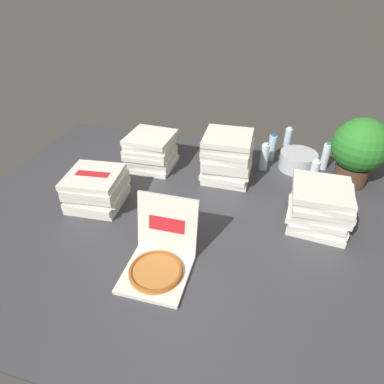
{
  "coord_description": "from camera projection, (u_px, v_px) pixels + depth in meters",
  "views": [
    {
      "loc": [
        0.46,
        -1.63,
        1.41
      ],
      "look_at": [
        -0.01,
        0.1,
        0.14
      ],
      "focal_mm": 30.06,
      "sensor_mm": 36.0,
      "label": 1
    }
  ],
  "objects": [
    {
      "name": "ground_plane",
      "position": [
        190.0,
        218.0,
        2.21
      ],
      "size": [
        3.2,
        2.4,
        0.02
      ],
      "primitive_type": "cube",
      "color": "#38383D"
    },
    {
      "name": "open_pizza_box",
      "position": [
        159.0,
        258.0,
        1.8
      ],
      "size": [
        0.36,
        0.44,
        0.37
      ],
      "color": "silver",
      "rests_on": "ground_plane"
    },
    {
      "name": "pizza_stack_left_mid",
      "position": [
        97.0,
        189.0,
        2.26
      ],
      "size": [
        0.41,
        0.41,
        0.25
      ],
      "color": "silver",
      "rests_on": "ground_plane"
    },
    {
      "name": "pizza_stack_center_far",
      "position": [
        320.0,
        206.0,
        2.07
      ],
      "size": [
        0.41,
        0.41,
        0.29
      ],
      "color": "silver",
      "rests_on": "ground_plane"
    },
    {
      "name": "pizza_stack_center_near",
      "position": [
        151.0,
        151.0,
        2.69
      ],
      "size": [
        0.38,
        0.39,
        0.29
      ],
      "color": "silver",
      "rests_on": "ground_plane"
    },
    {
      "name": "pizza_stack_left_far",
      "position": [
        228.0,
        157.0,
        2.52
      ],
      "size": [
        0.38,
        0.39,
        0.37
      ],
      "color": "silver",
      "rests_on": "ground_plane"
    },
    {
      "name": "ice_bucket",
      "position": [
        298.0,
        161.0,
        2.69
      ],
      "size": [
        0.31,
        0.31,
        0.14
      ],
      "primitive_type": "cylinder",
      "color": "#B7BABF",
      "rests_on": "ground_plane"
    },
    {
      "name": "water_bottle_0",
      "position": [
        272.0,
        148.0,
        2.79
      ],
      "size": [
        0.07,
        0.07,
        0.24
      ],
      "color": "silver",
      "rests_on": "ground_plane"
    },
    {
      "name": "water_bottle_1",
      "position": [
        313.0,
        174.0,
        2.44
      ],
      "size": [
        0.07,
        0.07,
        0.24
      ],
      "color": "white",
      "rests_on": "ground_plane"
    },
    {
      "name": "water_bottle_2",
      "position": [
        325.0,
        156.0,
        2.66
      ],
      "size": [
        0.07,
        0.07,
        0.24
      ],
      "color": "silver",
      "rests_on": "ground_plane"
    },
    {
      "name": "water_bottle_3",
      "position": [
        287.0,
        140.0,
        2.91
      ],
      "size": [
        0.07,
        0.07,
        0.24
      ],
      "color": "silver",
      "rests_on": "ground_plane"
    },
    {
      "name": "water_bottle_4",
      "position": [
        264.0,
        157.0,
        2.65
      ],
      "size": [
        0.07,
        0.07,
        0.24
      ],
      "color": "silver",
      "rests_on": "ground_plane"
    },
    {
      "name": "potted_plant",
      "position": [
        359.0,
        149.0,
        2.38
      ],
      "size": [
        0.4,
        0.4,
        0.53
      ],
      "color": "#513323",
      "rests_on": "ground_plane"
    }
  ]
}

